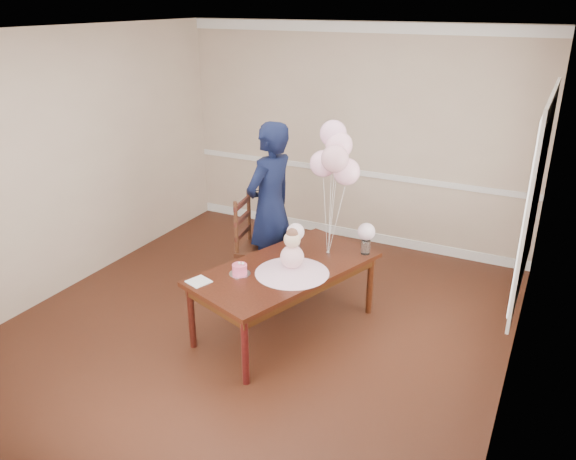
{
  "coord_description": "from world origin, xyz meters",
  "views": [
    {
      "loc": [
        2.37,
        -4.0,
        2.94
      ],
      "look_at": [
        0.31,
        0.08,
        1.05
      ],
      "focal_mm": 35.0,
      "sensor_mm": 36.0,
      "label": 1
    }
  ],
  "objects_px": {
    "dining_chair_seat": "(262,250)",
    "woman": "(270,207)",
    "dining_table_top": "(285,269)",
    "birthday_cake": "(240,269)"
  },
  "relations": [
    {
      "from": "dining_table_top",
      "to": "woman",
      "type": "xyz_separation_m",
      "value": [
        -0.56,
        0.75,
        0.27
      ]
    },
    {
      "from": "dining_chair_seat",
      "to": "woman",
      "type": "bearing_deg",
      "value": 69.46
    },
    {
      "from": "birthday_cake",
      "to": "dining_chair_seat",
      "type": "relative_size",
      "value": 0.29
    },
    {
      "from": "dining_chair_seat",
      "to": "birthday_cake",
      "type": "bearing_deg",
      "value": -81.95
    },
    {
      "from": "birthday_cake",
      "to": "woman",
      "type": "distance_m",
      "value": 1.11
    },
    {
      "from": "birthday_cake",
      "to": "dining_table_top",
      "type": "bearing_deg",
      "value": 47.15
    },
    {
      "from": "birthday_cake",
      "to": "dining_chair_seat",
      "type": "distance_m",
      "value": 0.99
    },
    {
      "from": "dining_chair_seat",
      "to": "dining_table_top",
      "type": "bearing_deg",
      "value": -55.16
    },
    {
      "from": "dining_table_top",
      "to": "dining_chair_seat",
      "type": "height_order",
      "value": "dining_table_top"
    },
    {
      "from": "dining_chair_seat",
      "to": "woman",
      "type": "xyz_separation_m",
      "value": [
        0.03,
        0.15,
        0.44
      ]
    }
  ]
}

